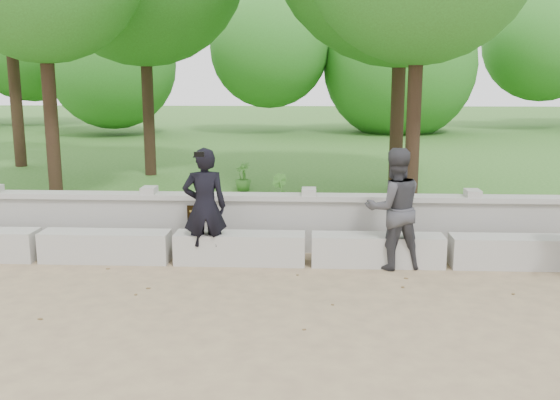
{
  "coord_description": "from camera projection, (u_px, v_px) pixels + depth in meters",
  "views": [
    {
      "loc": [
        2.02,
        -6.87,
        2.7
      ],
      "look_at": [
        1.58,
        1.95,
        0.94
      ],
      "focal_mm": 40.0,
      "sensor_mm": 36.0,
      "label": 1
    }
  ],
  "objects": [
    {
      "name": "lawn",
      "position": [
        251.0,
        154.0,
        21.05
      ],
      "size": [
        40.0,
        22.0,
        0.25
      ],
      "primitive_type": "cube",
      "color": "#2A5B1B",
      "rests_on": "ground"
    },
    {
      "name": "shrub_b",
      "position": [
        280.0,
        190.0,
        11.9
      ],
      "size": [
        0.44,
        0.44,
        0.63
      ],
      "primitive_type": "imported",
      "rotation": [
        0.0,
        0.0,
        2.3
      ],
      "color": "#3A7327",
      "rests_on": "lawn"
    },
    {
      "name": "visitor_left",
      "position": [
        394.0,
        209.0,
        8.79
      ],
      "size": [
        0.96,
        0.81,
        1.73
      ],
      "color": "#39393D",
      "rests_on": "ground"
    },
    {
      "name": "parapet_wall",
      "position": [
        182.0,
        221.0,
        9.81
      ],
      "size": [
        12.5,
        0.35,
        0.9
      ],
      "color": "#9D9B94",
      "rests_on": "ground"
    },
    {
      "name": "shrub_d",
      "position": [
        243.0,
        177.0,
        13.48
      ],
      "size": [
        0.46,
        0.46,
        0.62
      ],
      "primitive_type": "imported",
      "rotation": [
        0.0,
        0.0,
        5.52
      ],
      "color": "#3A7327",
      "rests_on": "lawn"
    },
    {
      "name": "concrete_bench",
      "position": [
        173.0,
        247.0,
        9.18
      ],
      "size": [
        11.9,
        0.45,
        0.45
      ],
      "color": "#A7A59E",
      "rests_on": "ground"
    },
    {
      "name": "man_main",
      "position": [
        205.0,
        207.0,
        8.93
      ],
      "size": [
        0.69,
        0.63,
        1.72
      ],
      "color": "black",
      "rests_on": "ground"
    },
    {
      "name": "ground",
      "position": [
        138.0,
        309.0,
        7.36
      ],
      "size": [
        80.0,
        80.0,
        0.0
      ],
      "primitive_type": "plane",
      "color": "tan",
      "rests_on": "ground"
    }
  ]
}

